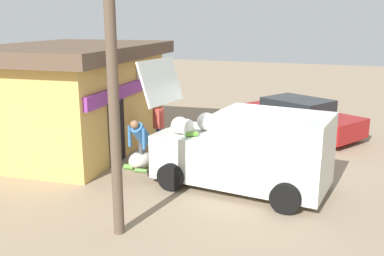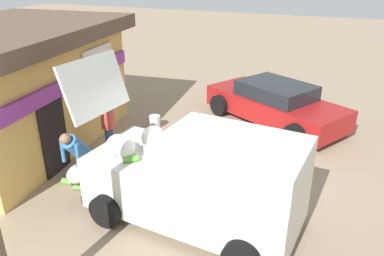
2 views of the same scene
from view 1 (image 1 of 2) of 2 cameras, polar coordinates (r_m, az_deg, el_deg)
The scene contains 9 objects.
ground_plane at distance 11.84m, azimuth 7.28°, elevation -5.53°, with size 60.00×60.00×0.00m, color gray.
storefront_bar at distance 13.94m, azimuth -15.18°, elevation 4.13°, with size 6.82×4.97×3.21m.
delivery_van at distance 10.38m, azimuth 7.18°, elevation -2.88°, with size 2.54×4.60×2.98m.
parked_sedan at distance 15.67m, azimuth 13.61°, elevation 1.39°, with size 3.75×4.75×1.27m.
vendor_standing at distance 12.89m, azimuth -4.40°, elevation 0.64°, with size 0.53×0.45×1.68m.
customer_bending at distance 11.45m, azimuth -6.59°, elevation -1.57°, with size 0.71×0.60×1.47m.
unloaded_banana_pile at distance 11.92m, azimuth -6.81°, elevation -4.27°, with size 0.86×0.80×0.46m.
paint_bucket at distance 14.87m, azimuth -0.10°, elevation -0.56°, with size 0.34×0.34×0.38m, color silver.
utility_pole at distance 7.86m, azimuth -10.15°, elevation 1.35°, with size 0.20×0.20×4.50m, color brown.
Camera 1 is at (-10.86, -2.55, 3.95)m, focal length 40.64 mm.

